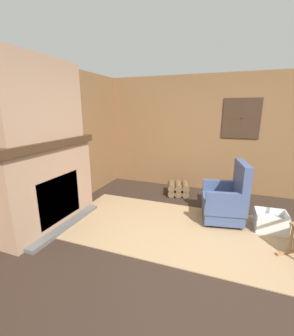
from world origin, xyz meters
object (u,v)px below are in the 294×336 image
object	(u,v)px
laundry_basket	(270,221)
storage_case	(65,132)
firewood_stack	(178,189)
decorative_plate_on_mantel	(41,132)
oil_lamp_vase	(12,136)
armchair	(226,201)

from	to	relation	value
laundry_basket	storage_case	bearing A→B (deg)	-171.63
firewood_stack	decorative_plate_on_mantel	world-z (taller)	decorative_plate_on_mantel
firewood_stack	oil_lamp_vase	xyz separation A→B (m)	(-1.69, -2.49, 1.36)
firewood_stack	storage_case	distance (m)	2.61
firewood_stack	decorative_plate_on_mantel	bearing A→B (deg)	-130.80
storage_case	laundry_basket	bearing A→B (deg)	8.37
armchair	storage_case	bearing A→B (deg)	1.50
laundry_basket	firewood_stack	bearing A→B (deg)	149.48
firewood_stack	storage_case	bearing A→B (deg)	-138.58
armchair	firewood_stack	bearing A→B (deg)	-52.68
storage_case	firewood_stack	bearing A→B (deg)	41.42
laundry_basket	oil_lamp_vase	xyz separation A→B (m)	(-3.37, -1.50, 1.35)
armchair	decorative_plate_on_mantel	size ratio (longest dim) A/B	4.50
armchair	firewood_stack	world-z (taller)	armchair
firewood_stack	storage_case	world-z (taller)	storage_case
armchair	decorative_plate_on_mantel	bearing A→B (deg)	10.86
oil_lamp_vase	storage_case	xyz separation A→B (m)	(0.00, 1.00, -0.05)
storage_case	decorative_plate_on_mantel	size ratio (longest dim) A/B	1.13
oil_lamp_vase	storage_case	bearing A→B (deg)	89.99
oil_lamp_vase	decorative_plate_on_mantel	xyz separation A→B (m)	(-0.02, 0.51, 0.00)
armchair	laundry_basket	xyz separation A→B (m)	(0.68, -0.08, -0.21)
firewood_stack	laundry_basket	size ratio (longest dim) A/B	1.17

